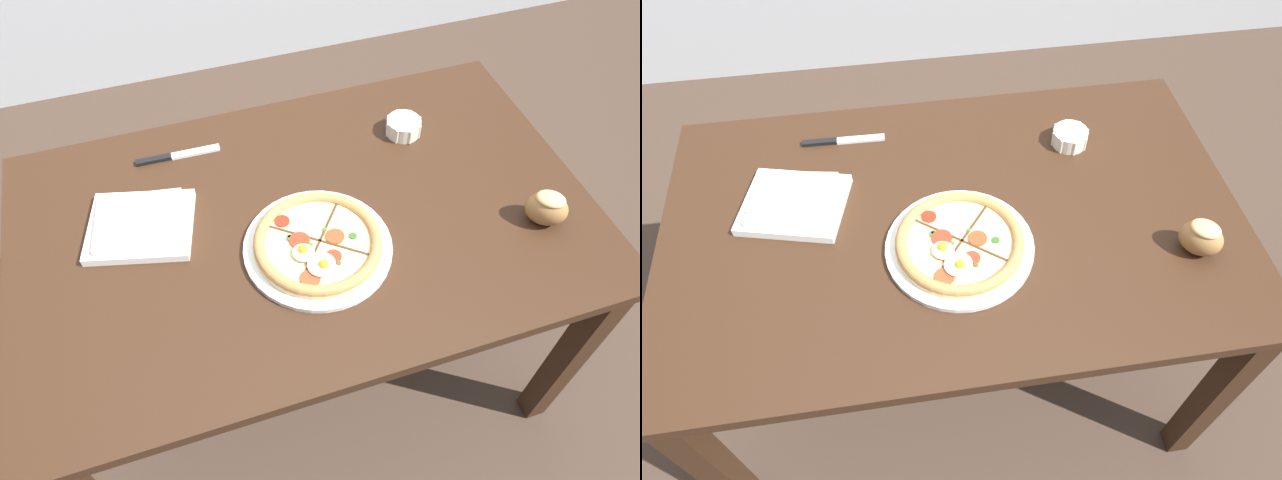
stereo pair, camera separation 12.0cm
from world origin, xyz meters
TOP-DOWN VIEW (x-y plane):
  - ground_plane at (0.00, 0.00)m, footprint 12.00×12.00m
  - dining_table at (0.00, 0.00)m, footprint 1.30×0.81m
  - pizza at (0.00, -0.09)m, footprint 0.32×0.32m
  - ramekin_bowl at (0.32, 0.19)m, footprint 0.09×0.09m
  - napkin_folded at (-0.35, 0.08)m, footprint 0.26×0.24m
  - bread_piece_near at (0.50, -0.17)m, footprint 0.11×0.11m
  - knife_main at (-0.24, 0.28)m, footprint 0.20×0.02m

SIDE VIEW (x-z plane):
  - ground_plane at x=0.00m, z-range 0.00..0.00m
  - dining_table at x=0.00m, z-range 0.26..0.98m
  - knife_main at x=-0.24m, z-range 0.72..0.73m
  - napkin_folded at x=-0.35m, z-range 0.72..0.76m
  - pizza at x=0.00m, z-range 0.71..0.77m
  - ramekin_bowl at x=0.32m, z-range 0.72..0.76m
  - bread_piece_near at x=0.50m, z-range 0.72..0.80m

